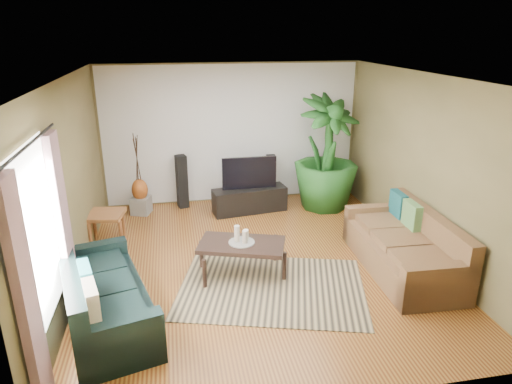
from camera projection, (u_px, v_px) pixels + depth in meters
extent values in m
plane|color=#956126|center=(258.00, 263.00, 6.79)|extent=(5.50, 5.50, 0.00)
plane|color=white|center=(259.00, 77.00, 5.88)|extent=(5.50, 5.50, 0.00)
plane|color=olive|center=(232.00, 134.00, 8.88)|extent=(5.00, 0.00, 5.00)
plane|color=olive|center=(322.00, 276.00, 3.79)|extent=(5.00, 0.00, 5.00)
plane|color=olive|center=(69.00, 187.00, 5.90)|extent=(0.00, 5.50, 5.50)
plane|color=olive|center=(424.00, 167.00, 6.77)|extent=(0.00, 5.50, 5.50)
plane|color=white|center=(232.00, 134.00, 8.87)|extent=(4.90, 0.00, 4.90)
plane|color=white|center=(39.00, 236.00, 4.41)|extent=(0.00, 1.80, 1.80)
cube|color=gray|center=(27.00, 300.00, 3.81)|extent=(0.08, 0.35, 2.20)
cube|color=gray|center=(64.00, 228.00, 5.19)|extent=(0.08, 0.35, 2.20)
cylinder|color=black|center=(28.00, 145.00, 4.11)|extent=(0.03, 1.90, 0.03)
cube|color=black|center=(105.00, 290.00, 5.30)|extent=(1.39, 2.20, 0.85)
cube|color=brown|center=(403.00, 242.00, 6.48)|extent=(1.04, 2.20, 0.85)
cube|color=tan|center=(272.00, 288.00, 6.12)|extent=(2.83, 2.34, 0.01)
cube|color=black|center=(242.00, 258.00, 6.42)|extent=(1.32, 0.98, 0.48)
cylinder|color=gray|center=(242.00, 242.00, 6.33)|extent=(0.36, 0.36, 0.02)
cylinder|color=beige|center=(237.00, 234.00, 6.31)|extent=(0.07, 0.07, 0.24)
cylinder|color=beige|center=(245.00, 237.00, 6.27)|extent=(0.07, 0.07, 0.18)
cylinder|color=white|center=(246.00, 235.00, 6.37)|extent=(0.07, 0.07, 0.15)
cube|color=black|center=(250.00, 200.00, 8.62)|extent=(1.43, 0.61, 0.46)
cube|color=black|center=(249.00, 173.00, 8.46)|extent=(1.02, 0.06, 0.60)
cube|color=black|center=(182.00, 182.00, 8.75)|extent=(0.23, 0.25, 1.03)
cube|color=black|center=(271.00, 178.00, 9.07)|extent=(0.18, 0.20, 0.95)
imported|color=#1B4D19|center=(326.00, 153.00, 8.57)|extent=(1.60, 1.60, 2.15)
cylinder|color=black|center=(324.00, 199.00, 8.88)|extent=(0.40, 0.40, 0.31)
cube|color=gray|center=(141.00, 205.00, 8.55)|extent=(0.41, 0.41, 0.32)
ellipsoid|color=#954B1B|center=(140.00, 190.00, 8.45)|extent=(0.30, 0.30, 0.41)
cube|color=brown|center=(107.00, 229.00, 7.23)|extent=(0.62, 0.62, 0.57)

